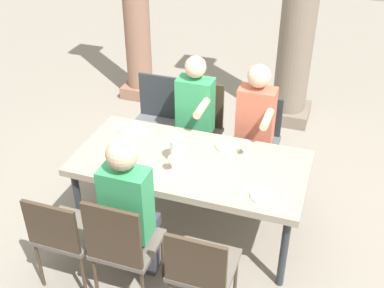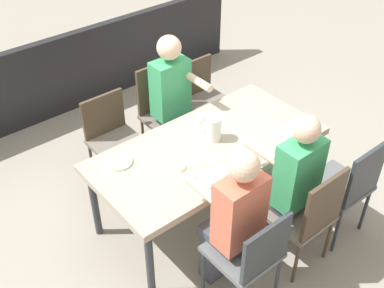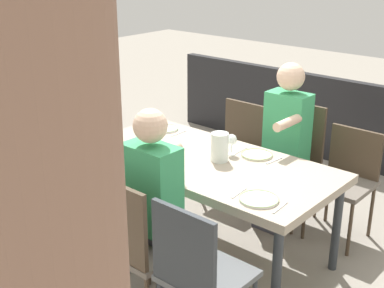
# 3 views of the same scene
# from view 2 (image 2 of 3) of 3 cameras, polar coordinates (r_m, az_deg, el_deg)

# --- Properties ---
(ground_plane) EXTENTS (16.00, 16.00, 0.00)m
(ground_plane) POSITION_cam_2_polar(r_m,az_deg,el_deg) (4.34, 1.74, -7.90)
(ground_plane) COLOR gray
(dining_table) EXTENTS (1.91, 0.93, 0.74)m
(dining_table) POSITION_cam_2_polar(r_m,az_deg,el_deg) (3.89, 1.93, -0.90)
(dining_table) COLOR tan
(dining_table) RESTS_ON ground
(chair_west_north) EXTENTS (0.44, 0.44, 0.96)m
(chair_west_north) POSITION_cam_2_polar(r_m,az_deg,el_deg) (3.97, 18.09, -4.53)
(chair_west_north) COLOR #5B5E61
(chair_west_north) RESTS_ON ground
(chair_west_south) EXTENTS (0.44, 0.44, 0.86)m
(chair_west_south) POSITION_cam_2_polar(r_m,az_deg,el_deg) (4.89, 1.23, 5.80)
(chair_west_south) COLOR #6A6158
(chair_west_south) RESTS_ON ground
(chair_mid_north) EXTENTS (0.44, 0.44, 0.95)m
(chair_mid_north) POSITION_cam_2_polar(r_m,az_deg,el_deg) (3.66, 13.65, -8.04)
(chair_mid_north) COLOR #6A6158
(chair_mid_north) RESTS_ON ground
(chair_mid_south) EXTENTS (0.44, 0.44, 0.97)m
(chair_mid_south) POSITION_cam_2_polar(r_m,az_deg,el_deg) (4.63, -3.43, 4.30)
(chair_mid_south) COLOR #6A6158
(chair_mid_south) RESTS_ON ground
(chair_east_north) EXTENTS (0.44, 0.44, 0.90)m
(chair_east_north) POSITION_cam_2_polar(r_m,az_deg,el_deg) (3.35, 7.00, -12.82)
(chair_east_north) COLOR #5B5E61
(chair_east_north) RESTS_ON ground
(chair_east_south) EXTENTS (0.44, 0.44, 0.87)m
(chair_east_south) POSITION_cam_2_polar(r_m,az_deg,el_deg) (4.39, -9.47, 1.05)
(chair_east_south) COLOR #6A6158
(chair_east_south) RESTS_ON ground
(diner_woman_green) EXTENTS (0.35, 0.49, 1.33)m
(diner_woman_green) POSITION_cam_2_polar(r_m,az_deg,el_deg) (3.30, 4.80, -8.86)
(diner_woman_green) COLOR #3F3F4C
(diner_woman_green) RESTS_ON ground
(diner_man_white) EXTENTS (0.35, 0.50, 1.35)m
(diner_man_white) POSITION_cam_2_polar(r_m,az_deg,el_deg) (4.41, -2.06, 5.17)
(diner_man_white) COLOR #3F3F4C
(diner_man_white) RESTS_ON ground
(diner_guest_third) EXTENTS (0.34, 0.49, 1.33)m
(diner_guest_third) POSITION_cam_2_polar(r_m,az_deg,el_deg) (3.63, 11.51, -4.44)
(diner_guest_third) COLOR #3F3F4C
(diner_guest_third) RESTS_ON ground
(patio_railing) EXTENTS (4.31, 0.10, 0.90)m
(patio_railing) POSITION_cam_2_polar(r_m,az_deg,el_deg) (5.63, -13.62, 8.54)
(patio_railing) COLOR black
(patio_railing) RESTS_ON ground
(plate_0) EXTENTS (0.24, 0.24, 0.02)m
(plate_0) POSITION_cam_2_polar(r_m,az_deg,el_deg) (4.08, 11.79, 1.57)
(plate_0) COLOR white
(plate_0) RESTS_ON dining_table
(fork_0) EXTENTS (0.03, 0.17, 0.01)m
(fork_0) POSITION_cam_2_polar(r_m,az_deg,el_deg) (4.18, 13.12, 2.27)
(fork_0) COLOR silver
(fork_0) RESTS_ON dining_table
(spoon_0) EXTENTS (0.03, 0.17, 0.01)m
(spoon_0) POSITION_cam_2_polar(r_m,az_deg,el_deg) (3.99, 10.37, 0.71)
(spoon_0) COLOR silver
(spoon_0) RESTS_ON dining_table
(plate_1) EXTENTS (0.23, 0.23, 0.02)m
(plate_1) POSITION_cam_2_polar(r_m,az_deg,el_deg) (4.15, 1.84, 3.15)
(plate_1) COLOR silver
(plate_1) RESTS_ON dining_table
(wine_glass_1) EXTENTS (0.08, 0.08, 0.16)m
(wine_glass_1) POSITION_cam_2_polar(r_m,az_deg,el_deg) (3.94, 1.05, 2.92)
(wine_glass_1) COLOR white
(wine_glass_1) RESTS_ON dining_table
(fork_1) EXTENTS (0.03, 0.17, 0.01)m
(fork_1) POSITION_cam_2_polar(r_m,az_deg,el_deg) (4.24, 3.37, 3.81)
(fork_1) COLOR silver
(fork_1) RESTS_ON dining_table
(spoon_1) EXTENTS (0.03, 0.17, 0.01)m
(spoon_1) POSITION_cam_2_polar(r_m,az_deg,el_deg) (4.07, 0.24, 2.32)
(spoon_1) COLOR silver
(spoon_1) RESTS_ON dining_table
(plate_2) EXTENTS (0.24, 0.24, 0.02)m
(plate_2) POSITION_cam_2_polar(r_m,az_deg,el_deg) (3.54, 2.05, -3.97)
(plate_2) COLOR silver
(plate_2) RESTS_ON dining_table
(wine_glass_2) EXTENTS (0.07, 0.07, 0.16)m
(wine_glass_2) POSITION_cam_2_polar(r_m,az_deg,el_deg) (3.45, -1.13, -2.95)
(wine_glass_2) COLOR white
(wine_glass_2) RESTS_ON dining_table
(fork_2) EXTENTS (0.02, 0.17, 0.01)m
(fork_2) POSITION_cam_2_polar(r_m,az_deg,el_deg) (3.62, 3.84, -3.03)
(fork_2) COLOR silver
(fork_2) RESTS_ON dining_table
(spoon_2) EXTENTS (0.03, 0.17, 0.01)m
(spoon_2) POSITION_cam_2_polar(r_m,az_deg,el_deg) (3.47, 0.18, -5.09)
(spoon_2) COLOR silver
(spoon_2) RESTS_ON dining_table
(plate_3) EXTENTS (0.21, 0.21, 0.02)m
(plate_3) POSITION_cam_2_polar(r_m,az_deg,el_deg) (3.72, -8.71, -2.10)
(plate_3) COLOR white
(plate_3) RESTS_ON dining_table
(fork_3) EXTENTS (0.02, 0.17, 0.01)m
(fork_3) POSITION_cam_2_polar(r_m,az_deg,el_deg) (3.78, -6.79, -1.25)
(fork_3) COLOR silver
(fork_3) RESTS_ON dining_table
(spoon_3) EXTENTS (0.03, 0.17, 0.01)m
(spoon_3) POSITION_cam_2_polar(r_m,az_deg,el_deg) (3.67, -10.67, -3.11)
(spoon_3) COLOR silver
(spoon_3) RESTS_ON dining_table
(water_pitcher) EXTENTS (0.13, 0.13, 0.21)m
(water_pitcher) POSITION_cam_2_polar(r_m,az_deg,el_deg) (3.87, 2.59, 1.72)
(water_pitcher) COLOR white
(water_pitcher) RESTS_ON dining_table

